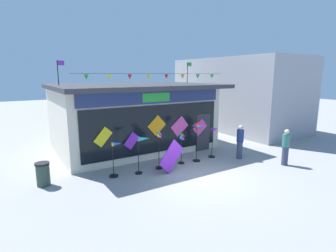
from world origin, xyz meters
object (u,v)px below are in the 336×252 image
kite_shop_building (133,116)px  wind_spinner_far_left (115,157)px  wind_spinner_right (197,132)px  person_near_camera (240,141)px  wind_spinner_left (142,145)px  wind_spinner_far_right (214,138)px  trash_bin (43,174)px  person_mid_plaza (286,147)px  wind_spinner_center_right (182,144)px  display_kite_on_ground (172,156)px  wind_spinner_center_left (159,148)px

kite_shop_building → wind_spinner_far_left: size_ratio=5.87×
wind_spinner_far_left → wind_spinner_right: wind_spinner_right is taller
person_near_camera → kite_shop_building: bearing=172.6°
wind_spinner_left → wind_spinner_far_right: size_ratio=1.03×
wind_spinner_left → trash_bin: wind_spinner_left is taller
wind_spinner_right → person_near_camera: wind_spinner_right is taller
kite_shop_building → person_mid_plaza: kite_shop_building is taller
wind_spinner_center_right → trash_bin: wind_spinner_center_right is taller
wind_spinner_far_right → person_near_camera: bearing=-43.4°
wind_spinner_center_right → display_kite_on_ground: wind_spinner_center_right is taller
wind_spinner_left → person_mid_plaza: (5.99, -2.59, -0.35)m
wind_spinner_far_right → person_near_camera: (0.92, -0.87, -0.11)m
wind_spinner_far_right → person_mid_plaza: person_mid_plaza is taller
trash_bin → wind_spinner_center_right: bearing=-7.1°
wind_spinner_center_right → wind_spinner_far_right: bearing=0.3°
kite_shop_building → person_mid_plaza: 8.08m
kite_shop_building → wind_spinner_center_left: size_ratio=5.03×
wind_spinner_left → display_kite_on_ground: size_ratio=1.23×
wind_spinner_right → wind_spinner_left: bearing=179.7°
wind_spinner_center_right → display_kite_on_ground: 1.21m
wind_spinner_center_left → person_near_camera: size_ratio=1.01×
wind_spinner_center_right → wind_spinner_far_right: (1.98, 0.01, 0.02)m
kite_shop_building → wind_spinner_center_left: 4.09m
person_mid_plaza → wind_spinner_right: bearing=-15.5°
kite_shop_building → person_near_camera: 6.03m
wind_spinner_far_right → wind_spinner_center_left: bearing=-179.4°
kite_shop_building → wind_spinner_far_right: kite_shop_building is taller
wind_spinner_center_left → kite_shop_building: bearing=81.6°
wind_spinner_right → display_kite_on_ground: 2.02m
person_mid_plaza → display_kite_on_ground: size_ratio=1.30×
wind_spinner_far_left → wind_spinner_center_left: bearing=-5.4°
wind_spinner_center_right → wind_spinner_right: size_ratio=0.78×
wind_spinner_left → display_kite_on_ground: 1.33m
wind_spinner_far_left → trash_bin: wind_spinner_far_left is taller
wind_spinner_far_right → wind_spinner_left: bearing=-178.8°
wind_spinner_far_left → wind_spinner_center_right: 3.18m
wind_spinner_right → person_mid_plaza: wind_spinner_right is taller
wind_spinner_far_left → wind_spinner_left: size_ratio=0.91×
kite_shop_building → wind_spinner_right: kite_shop_building is taller
wind_spinner_far_left → wind_spinner_right: (3.99, -0.25, 0.62)m
kite_shop_building → wind_spinner_far_right: 4.79m
wind_spinner_far_left → wind_spinner_right: 4.04m
wind_spinner_center_right → wind_spinner_right: 0.94m
trash_bin → display_kite_on_ground: size_ratio=0.70×
wind_spinner_right → trash_bin: size_ratio=2.12×
display_kite_on_ground → wind_spinner_center_right: bearing=33.9°
wind_spinner_left → person_near_camera: size_ratio=0.95×
kite_shop_building → wind_spinner_far_right: (2.62, -3.92, -0.83)m
kite_shop_building → wind_spinner_far_left: bearing=-123.9°
wind_spinner_left → wind_spinner_center_left: 0.88m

